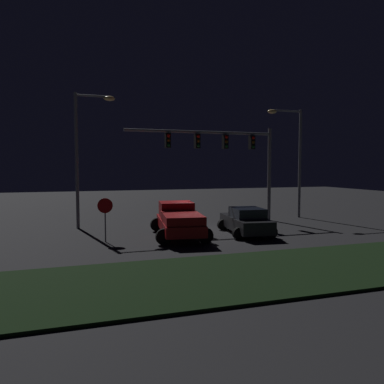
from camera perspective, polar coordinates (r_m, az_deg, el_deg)
The scene contains 8 objects.
ground_plane at distance 22.05m, azimuth 1.03°, elevation -6.02°, with size 80.00×80.00×0.00m, color black.
grass_median at distance 14.02m, azimuth 13.33°, elevation -11.67°, with size 24.00×5.45×0.10m, color black.
pickup_truck at distance 20.19m, azimuth -2.07°, elevation -4.07°, with size 3.37×5.62×1.80m.
car_sedan at distance 21.12m, azimuth 8.34°, elevation -4.47°, with size 2.81×4.58×1.51m.
traffic_signal_gantry at distance 25.25m, azimuth 5.23°, elevation 6.67°, with size 10.32×0.56×6.50m.
street_lamp_left at distance 23.78m, azimuth -16.25°, elevation 7.12°, with size 2.46×0.44×8.30m.
street_lamp_right at distance 28.60m, azimuth 15.36°, elevation 6.36°, with size 2.86×0.44×8.05m.
stop_sign at distance 19.10m, azimuth -13.26°, elevation -2.92°, with size 0.76×0.08×2.23m.
Camera 1 is at (-7.05, -20.55, 3.77)m, focal length 34.55 mm.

